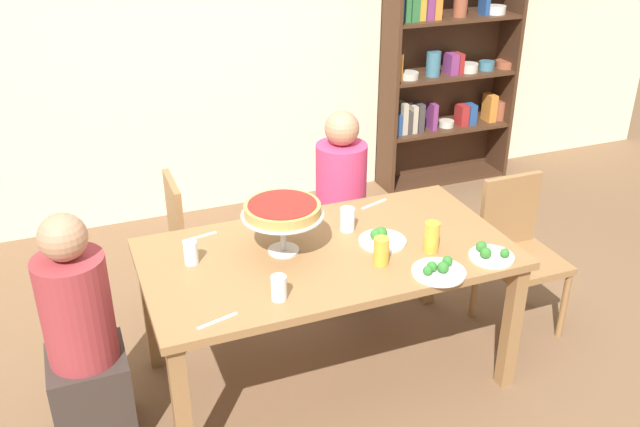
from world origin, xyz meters
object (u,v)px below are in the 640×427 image
(diner_head_west, at_px, (84,349))
(cutlery_knife_near, at_px, (200,237))
(salad_plate_spare, at_px, (439,270))
(water_glass_clear_near, at_px, (191,253))
(bookshelf, at_px, (449,43))
(salad_plate_far_diner, at_px, (490,254))
(diner_far_right, at_px, (341,216))
(beer_glass_amber_tall, at_px, (432,237))
(cutlery_fork_near, at_px, (374,204))
(cutlery_fork_far, at_px, (217,321))
(water_glass_clear_far, at_px, (347,219))
(salad_plate_near_diner, at_px, (381,238))
(beer_glass_amber_short, at_px, (381,251))
(dining_table, at_px, (328,265))
(chair_head_east, at_px, (517,247))
(chair_far_left, at_px, (197,240))
(deep_dish_pizza_stand, at_px, (282,212))
(water_glass_clear_spare, at_px, (279,288))

(diner_head_west, relative_size, cutlery_knife_near, 6.39)
(salad_plate_spare, bearing_deg, water_glass_clear_near, 153.94)
(bookshelf, xyz_separation_m, salad_plate_far_diner, (-1.15, -2.36, -0.38))
(bookshelf, distance_m, diner_far_right, 2.02)
(salad_plate_spare, bearing_deg, beer_glass_amber_tall, 70.42)
(cutlery_fork_near, distance_m, cutlery_knife_near, 0.96)
(cutlery_fork_far, bearing_deg, water_glass_clear_far, 17.95)
(salad_plate_near_diner, height_order, beer_glass_amber_short, beer_glass_amber_short)
(bookshelf, xyz_separation_m, diner_far_right, (-1.44, -1.25, -0.65))
(diner_head_west, xyz_separation_m, salad_plate_near_diner, (1.43, -0.00, 0.27))
(salad_plate_spare, relative_size, cutlery_fork_near, 1.36)
(salad_plate_spare, relative_size, beer_glass_amber_tall, 1.62)
(salad_plate_far_diner, relative_size, beer_glass_amber_tall, 1.40)
(dining_table, bearing_deg, water_glass_clear_near, 169.23)
(water_glass_clear_near, relative_size, cutlery_knife_near, 0.62)
(salad_plate_near_diner, relative_size, beer_glass_amber_tall, 1.53)
(beer_glass_amber_tall, relative_size, cutlery_fork_near, 0.84)
(cutlery_fork_near, bearing_deg, cutlery_fork_far, 15.84)
(diner_far_right, height_order, salad_plate_far_diner, diner_far_right)
(chair_head_east, bearing_deg, water_glass_clear_far, -5.48)
(dining_table, bearing_deg, bookshelf, 47.70)
(beer_glass_amber_tall, xyz_separation_m, cutlery_knife_near, (-0.99, 0.54, -0.07))
(beer_glass_amber_short, height_order, cutlery_fork_near, beer_glass_amber_short)
(chair_far_left, xyz_separation_m, beer_glass_amber_short, (0.66, -1.00, 0.32))
(beer_glass_amber_tall, relative_size, beer_glass_amber_short, 1.13)
(chair_far_left, height_order, salad_plate_near_diner, chair_far_left)
(chair_head_east, distance_m, cutlery_fork_far, 1.86)
(salad_plate_spare, xyz_separation_m, cutlery_fork_near, (0.04, 0.75, -0.02))
(diner_head_west, height_order, deep_dish_pizza_stand, diner_head_west)
(salad_plate_near_diner, relative_size, water_glass_clear_near, 2.07)
(beer_glass_amber_short, xyz_separation_m, cutlery_knife_near, (-0.72, 0.56, -0.06))
(bookshelf, xyz_separation_m, beer_glass_amber_tall, (-1.38, -2.20, -0.32))
(salad_plate_spare, xyz_separation_m, cutlery_fork_far, (-1.02, 0.01, -0.02))
(salad_plate_near_diner, bearing_deg, cutlery_knife_near, 155.56)
(cutlery_fork_near, bearing_deg, deep_dish_pizza_stand, 6.65)
(diner_head_west, height_order, water_glass_clear_far, diner_head_west)
(bookshelf, xyz_separation_m, chair_head_east, (-0.67, -1.95, -0.65))
(cutlery_knife_near, bearing_deg, chair_head_east, 159.66)
(chair_far_left, xyz_separation_m, salad_plate_spare, (0.86, -1.17, 0.27))
(chair_far_left, xyz_separation_m, beer_glass_amber_tall, (0.93, -0.97, 0.33))
(salad_plate_near_diner, bearing_deg, cutlery_fork_near, 68.98)
(salad_plate_near_diner, relative_size, cutlery_knife_near, 1.29)
(bookshelf, bearing_deg, diner_head_west, -145.86)
(salad_plate_far_diner, relative_size, cutlery_fork_near, 1.18)
(diner_head_west, height_order, water_glass_clear_spare, diner_head_west)
(salad_plate_spare, xyz_separation_m, water_glass_clear_near, (-1.02, 0.50, 0.04))
(bookshelf, relative_size, cutlery_knife_near, 12.29)
(chair_head_east, xyz_separation_m, cutlery_fork_near, (-0.74, 0.31, 0.26))
(deep_dish_pizza_stand, height_order, cutlery_fork_far, deep_dish_pizza_stand)
(diner_head_west, relative_size, cutlery_fork_near, 6.39)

